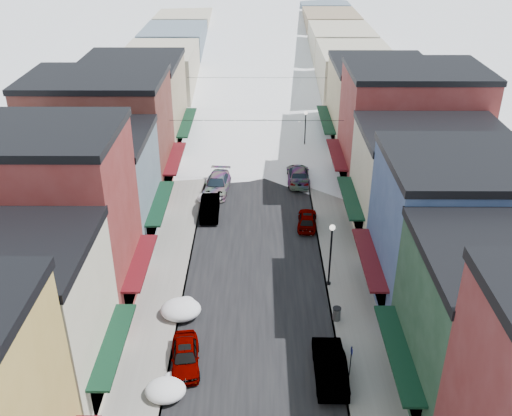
{
  "coord_description": "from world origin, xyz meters",
  "views": [
    {
      "loc": [
        0.19,
        -11.02,
        24.04
      ],
      "look_at": [
        0.0,
        28.88,
        2.81
      ],
      "focal_mm": 40.0,
      "sensor_mm": 36.0,
      "label": 1
    }
  ],
  "objects_px": {
    "car_green_sedan": "(330,365)",
    "trash_can": "(337,314)",
    "car_dark_hatch": "(210,207)",
    "car_silver_sedan": "(185,356)",
    "streetlamp_near": "(331,248)"
  },
  "relations": [
    {
      "from": "car_green_sedan",
      "to": "trash_can",
      "type": "bearing_deg",
      "value": -101.11
    },
    {
      "from": "car_dark_hatch",
      "to": "trash_can",
      "type": "distance_m",
      "value": 17.23
    },
    {
      "from": "car_green_sedan",
      "to": "car_dark_hatch",
      "type": "bearing_deg",
      "value": -66.42
    },
    {
      "from": "car_silver_sedan",
      "to": "streetlamp_near",
      "type": "bearing_deg",
      "value": 33.96
    },
    {
      "from": "car_silver_sedan",
      "to": "trash_can",
      "type": "height_order",
      "value": "car_silver_sedan"
    },
    {
      "from": "car_dark_hatch",
      "to": "streetlamp_near",
      "type": "xyz_separation_m",
      "value": [
        9.25,
        -10.52,
        2.46
      ]
    },
    {
      "from": "car_silver_sedan",
      "to": "car_green_sedan",
      "type": "xyz_separation_m",
      "value": [
        8.38,
        -0.87,
        0.12
      ]
    },
    {
      "from": "trash_can",
      "to": "streetlamp_near",
      "type": "distance_m",
      "value": 4.73
    },
    {
      "from": "car_silver_sedan",
      "to": "car_dark_hatch",
      "type": "bearing_deg",
      "value": 83.09
    },
    {
      "from": "car_green_sedan",
      "to": "streetlamp_near",
      "type": "bearing_deg",
      "value": -95.51
    },
    {
      "from": "car_green_sedan",
      "to": "trash_can",
      "type": "height_order",
      "value": "car_green_sedan"
    },
    {
      "from": "car_green_sedan",
      "to": "streetlamp_near",
      "type": "xyz_separation_m",
      "value": [
        0.9,
        8.87,
        2.39
      ]
    },
    {
      "from": "car_green_sedan",
      "to": "trash_can",
      "type": "distance_m",
      "value": 5.01
    },
    {
      "from": "trash_can",
      "to": "streetlamp_near",
      "type": "height_order",
      "value": "streetlamp_near"
    },
    {
      "from": "trash_can",
      "to": "streetlamp_near",
      "type": "relative_size",
      "value": 0.19
    }
  ]
}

